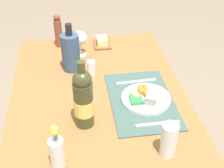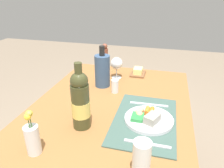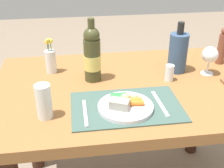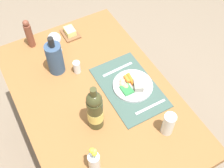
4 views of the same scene
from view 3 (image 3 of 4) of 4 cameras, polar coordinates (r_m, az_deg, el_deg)
dining_table at (r=1.44m, az=3.07°, el=-4.06°), size 1.28×0.83×0.74m
placemat at (r=1.21m, az=2.85°, el=-4.45°), size 0.46×0.29×0.01m
dinner_plate at (r=1.19m, az=2.65°, el=-4.15°), size 0.23×0.23×0.05m
fork at (r=1.17m, az=-5.30°, el=-5.65°), size 0.01×0.19×0.00m
knife at (r=1.24m, az=9.43°, el=-3.80°), size 0.02×0.20×0.00m
salt_shaker at (r=1.43m, az=11.25°, el=2.15°), size 0.04×0.04×0.08m
water_tumbler at (r=1.15m, az=-13.25°, el=-3.76°), size 0.06×0.06×0.14m
wine_glass at (r=1.53m, az=18.73°, el=5.38°), size 0.08×0.08×0.15m
cooler_bottle at (r=1.52m, az=12.87°, el=6.13°), size 0.09×0.09×0.26m
pepper_mill at (r=1.68m, az=20.85°, el=6.93°), size 0.04×0.04×0.20m
flower_vase at (r=1.51m, az=-12.01°, el=4.70°), size 0.06×0.06×0.19m
wine_bottle at (r=1.38m, az=-3.93°, el=5.74°), size 0.08×0.08×0.31m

